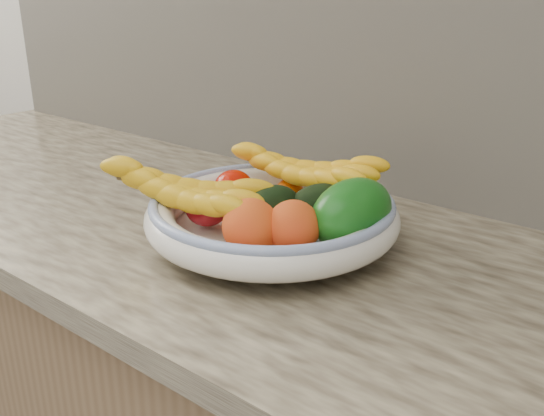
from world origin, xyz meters
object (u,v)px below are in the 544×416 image
Objects in this scene: banana_bunch_back at (301,175)px; fruit_bowl at (272,215)px; banana_bunch_front at (180,195)px; green_mango at (352,213)px.

fruit_bowl is at bearing -88.63° from banana_bunch_back.
banana_bunch_back is at bearing 47.11° from banana_bunch_front.
green_mango is at bearing -31.85° from banana_bunch_back.
banana_bunch_front is (-0.11, -0.09, 0.03)m from fruit_bowl.
banana_bunch_front is at bearing -140.33° from fruit_bowl.
fruit_bowl is 0.10m from banana_bunch_back.
fruit_bowl is 1.33× the size of banana_bunch_front.
banana_bunch_back is 0.20m from banana_bunch_front.
fruit_bowl is 2.73× the size of green_mango.
banana_bunch_front reaches higher than fruit_bowl.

